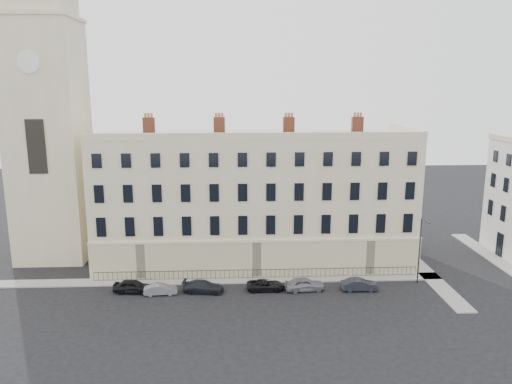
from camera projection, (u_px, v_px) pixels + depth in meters
ground at (320, 298)px, 49.27m from camera, size 160.00×160.00×0.00m
terrace at (254, 198)px, 59.06m from camera, size 36.22×12.22×17.00m
church_tower at (46, 102)px, 57.52m from camera, size 8.00×8.13×44.00m
pavement_terrace at (220, 280)px, 53.66m from camera, size 48.00×2.00×0.12m
pavement_east_return at (420, 266)px, 57.68m from camera, size 2.00×24.00×0.12m
pavement_adjacent at (495, 259)px, 60.10m from camera, size 2.00×20.00×0.12m
railings at (257, 274)px, 54.13m from camera, size 35.00×0.04×0.96m
car_a at (133, 286)px, 50.51m from camera, size 4.07×1.93×1.34m
car_b at (161, 289)px, 50.09m from camera, size 3.41×1.43×1.09m
car_c at (203, 287)px, 50.59m from camera, size 4.38×2.24×1.22m
car_d at (266, 285)px, 51.12m from camera, size 3.90×1.81×1.08m
car_e at (305, 284)px, 51.00m from camera, size 4.17×1.96×1.38m
car_f at (360, 285)px, 51.05m from camera, size 3.76×1.35×1.24m
streetlamp at (420, 248)px, 52.18m from camera, size 0.49×1.52×7.12m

